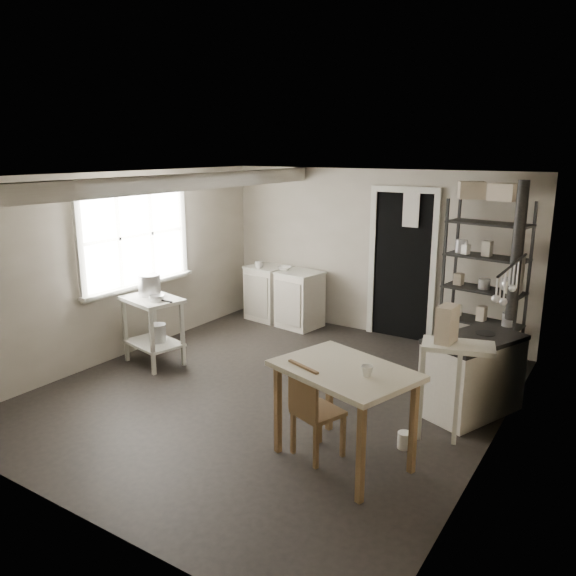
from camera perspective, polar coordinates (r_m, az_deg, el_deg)
The scene contains 31 objects.
floor at distance 6.18m, azimuth -1.52°, elevation -10.53°, with size 5.00×5.00×0.00m, color black.
ceiling at distance 5.63m, azimuth -1.68°, elevation 11.31°, with size 5.00×5.00×0.00m, color silver.
wall_back at distance 7.94m, azimuth 8.59°, elevation 3.58°, with size 4.50×0.02×2.30m, color #AEA594.
wall_front at distance 4.07m, azimuth -21.90°, elevation -7.34°, with size 4.50×0.02×2.30m, color #AEA594.
wall_left at distance 7.27m, azimuth -16.45°, elevation 2.20°, with size 0.02×5.00×2.30m, color #AEA594.
wall_right at distance 4.94m, azimuth 20.59°, elevation -3.53°, with size 0.02×5.00×2.30m, color #AEA594.
window at distance 7.32m, azimuth -15.31°, elevation 5.14°, with size 0.12×1.76×1.28m, color beige, non-canonical shape.
doorway at distance 7.78m, azimuth 11.48°, elevation 2.10°, with size 0.96×0.10×2.08m, color beige, non-canonical shape.
ceiling_beam at distance 6.38m, azimuth -10.77°, elevation 10.49°, with size 0.18×5.00×0.18m, color beige, non-canonical shape.
wallpaper_panel at distance 4.94m, azimuth 20.48°, elevation -3.51°, with size 0.01×5.00×2.30m, color #C0B39C, non-canonical shape.
utensil_rail at distance 5.43m, azimuth 21.70°, elevation 2.25°, with size 0.06×1.20×0.44m, color #B1B1B3, non-canonical shape.
prep_table at distance 7.02m, azimuth -13.49°, elevation -4.36°, with size 0.72×0.52×0.83m, color beige, non-canonical shape.
stockpot at distance 7.01m, azimuth -13.91°, elevation 0.18°, with size 0.27×0.27×0.29m, color #B1B1B3.
saucepan at distance 6.74m, azimuth -13.18°, elevation -1.12°, with size 0.17×0.17×0.09m, color #B1B1B3.
bucket at distance 7.02m, azimuth -13.12°, elevation -4.48°, with size 0.20×0.20×0.22m, color #B1B1B3.
base_cabinets at distance 8.41m, azimuth -0.45°, elevation -0.50°, with size 1.26×0.54×0.83m, color beige, non-canonical shape.
mixing_bowl at distance 8.25m, azimuth -0.34°, elevation 2.71°, with size 0.26×0.26×0.06m, color white.
counter_cup at distance 8.36m, azimuth -2.99°, elevation 2.98°, with size 0.13×0.13×0.10m, color white.
shelf_rack at distance 7.10m, azimuth 19.28°, elevation 0.05°, with size 0.94×0.37×1.99m, color black, non-canonical shape.
shelf_jar at distance 7.06m, azimuth 17.59°, elevation 3.53°, with size 0.08×0.08×0.18m, color white.
storage_box_a at distance 7.01m, azimuth 18.11°, elevation 8.78°, with size 0.29×0.25×0.20m, color beige.
storage_box_b at distance 6.87m, azimuth 21.14°, elevation 8.28°, with size 0.30×0.28×0.19m, color beige.
stove at distance 5.86m, azimuth 18.26°, elevation -7.99°, with size 0.55×0.99×0.78m, color beige, non-canonical shape.
stovepipe at distance 5.89m, azimuth 22.25°, elevation 3.45°, with size 0.11×0.11×1.47m, color black, non-canonical shape.
side_ledge at distance 5.22m, azimuth 16.53°, elevation -10.76°, with size 0.61×0.33×0.94m, color beige, non-canonical shape.
oats_box at distance 5.01m, azimuth 15.79°, elevation -4.59°, with size 0.13×0.22×0.33m, color beige.
work_table at distance 4.79m, azimuth 5.64°, elevation -13.20°, with size 1.11×0.77×0.84m, color beige, non-canonical shape.
table_cup at distance 4.47m, azimuth 8.00°, elevation -9.28°, with size 0.10×0.10×0.09m, color white.
chair at distance 4.82m, azimuth 3.10°, elevation -11.55°, with size 0.35×0.37×0.86m, color brown, non-canonical shape.
flour_sack at distance 7.06m, azimuth 15.56°, elevation -5.77°, with size 0.37×0.31×0.44m, color silver.
floor_crock at distance 5.20m, azimuth 11.72°, elevation -14.90°, with size 0.12×0.12×0.15m, color white.
Camera 1 is at (3.16, -4.65, 2.56)m, focal length 35.00 mm.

